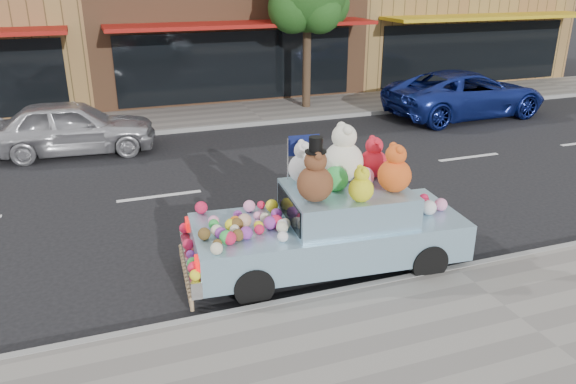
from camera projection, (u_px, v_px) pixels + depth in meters
name	position (u px, v px, depth m)	size (l,w,h in m)	color
ground	(329.00, 175.00, 13.41)	(120.00, 120.00, 0.00)	black
near_sidewalk	(520.00, 322.00, 7.70)	(60.00, 3.00, 0.12)	gray
far_sidewalk	(252.00, 113.00, 19.07)	(60.00, 3.00, 0.12)	gray
near_kerb	(455.00, 270.00, 9.01)	(60.00, 0.12, 0.13)	gray
far_kerb	(265.00, 123.00, 17.76)	(60.00, 0.12, 0.13)	gray
car_silver	(72.00, 127.00, 14.74)	(1.70, 4.23, 1.44)	silver
car_blue	(466.00, 94.00, 18.56)	(2.51, 5.45, 1.52)	navy
art_car	(330.00, 220.00, 8.98)	(4.61, 2.11, 2.34)	black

